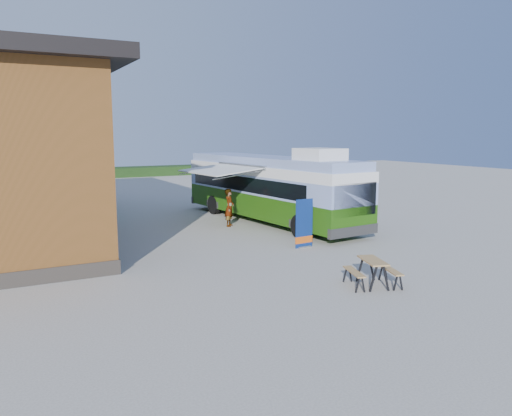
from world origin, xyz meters
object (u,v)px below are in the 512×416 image
picnic_table (373,266)px  slurry_tanker (81,195)px  banner (304,228)px  person_a (229,208)px  person_b (218,195)px  bus (269,186)px

picnic_table → slurry_tanker: size_ratio=0.32×
banner → person_a: size_ratio=1.06×
picnic_table → person_b: 16.43m
person_b → slurry_tanker: (-7.74, 1.79, 0.27)m
banner → person_a: 5.82m
banner → picnic_table: banner is taller
bus → banner: bearing=-111.3°
banner → person_b: size_ratio=1.07×
picnic_table → bus: bearing=94.7°
slurry_tanker → person_a: bearing=-60.6°
slurry_tanker → person_b: bearing=-25.4°
person_a → slurry_tanker: size_ratio=0.34×
picnic_table → banner: bearing=97.3°
banner → slurry_tanker: (-6.88, 12.66, 0.39)m
banner → person_b: bearing=80.0°
person_b → slurry_tanker: bearing=-85.8°
picnic_table → person_a: person_a is taller
person_a → person_b: 5.34m
picnic_table → person_a: size_ratio=0.94×
bus → banner: size_ratio=6.54×
bus → banner: (-1.70, -5.96, -1.09)m
slurry_tanker → banner: bearing=-73.9°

